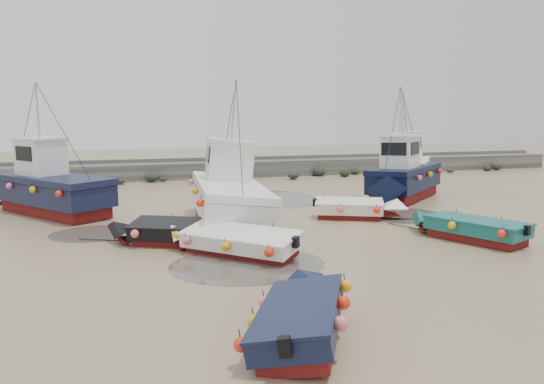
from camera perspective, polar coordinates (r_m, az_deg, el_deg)
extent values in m
plane|color=tan|center=(20.12, 6.97, -5.29)|extent=(120.00, 120.00, 0.00)
cube|color=slate|center=(40.82, -5.87, 2.42)|extent=(60.00, 2.20, 1.20)
cube|color=slate|center=(41.94, -6.22, 3.56)|extent=(60.00, 0.60, 0.25)
ellipsoid|color=black|center=(39.37, 2.31, 1.79)|extent=(0.84, 0.86, 0.51)
ellipsoid|color=black|center=(41.76, 5.08, 2.20)|extent=(0.98, 1.07, 0.72)
ellipsoid|color=black|center=(43.71, 13.33, 2.18)|extent=(0.78, 0.90, 0.59)
ellipsoid|color=black|center=(49.04, 22.13, 2.39)|extent=(0.68, 0.72, 0.52)
ellipsoid|color=black|center=(46.11, 18.60, 2.20)|extent=(0.60, 0.70, 0.31)
ellipsoid|color=black|center=(38.62, -12.80, 1.55)|extent=(0.99, 0.80, 0.58)
ellipsoid|color=black|center=(42.95, 10.91, 2.04)|extent=(0.54, 0.46, 0.30)
ellipsoid|color=black|center=(42.00, 7.77, 2.02)|extent=(0.61, 0.47, 0.46)
ellipsoid|color=black|center=(50.10, 22.99, 2.55)|extent=(0.92, 0.97, 0.58)
ellipsoid|color=black|center=(38.51, -11.63, 1.37)|extent=(0.61, 0.53, 0.32)
ellipsoid|color=black|center=(43.13, 8.99, 2.18)|extent=(0.67, 0.55, 0.43)
ellipsoid|color=black|center=(37.39, -18.92, 1.15)|extent=(1.09, 0.88, 0.72)
ellipsoid|color=black|center=(37.72, -15.98, 1.10)|extent=(0.65, 0.60, 0.37)
ellipsoid|color=black|center=(41.37, 7.84, 2.05)|extent=(0.88, 0.64, 0.62)
ellipsoid|color=black|center=(38.34, -6.49, 1.47)|extent=(0.64, 0.62, 0.48)
ellipsoid|color=black|center=(41.66, 5.21, 1.98)|extent=(0.55, 0.45, 0.29)
cylinder|color=#514941|center=(16.94, -2.66, -7.78)|extent=(4.99, 4.99, 0.01)
cylinder|color=#514941|center=(25.90, 13.94, -2.43)|extent=(4.08, 4.08, 0.01)
cylinder|color=#514941|center=(22.42, -18.26, -4.23)|extent=(3.74, 3.74, 0.01)
cylinder|color=#514941|center=(30.20, 0.22, -0.70)|extent=(5.32, 5.32, 0.01)
cube|color=maroon|center=(18.06, -3.30, -6.31)|extent=(3.49, 3.58, 0.30)
cube|color=white|center=(17.97, -3.31, -5.15)|extent=(3.84, 3.93, 0.45)
pyramid|color=white|center=(19.21, -9.29, -3.00)|extent=(1.57, 1.54, 0.90)
cube|color=brown|center=(17.93, -3.32, -4.63)|extent=(3.18, 3.27, 0.10)
cube|color=white|center=(17.91, -3.32, -4.35)|extent=(3.95, 4.04, 0.07)
cube|color=black|center=(16.92, 2.73, -5.37)|extent=(0.28, 0.28, 0.35)
cylinder|color=black|center=(20.00, -11.38, -5.37)|extent=(1.41, 1.48, 0.04)
sphere|color=red|center=(16.43, -0.19, -6.03)|extent=(0.30, 0.30, 0.30)
sphere|color=red|center=(18.27, 0.26, -4.57)|extent=(0.30, 0.30, 0.30)
sphere|color=red|center=(17.24, -4.85, -5.37)|extent=(0.30, 0.30, 0.30)
sphere|color=red|center=(19.07, -3.96, -4.05)|extent=(0.30, 0.30, 0.30)
sphere|color=red|center=(18.16, -9.05, -4.75)|extent=(0.30, 0.30, 0.30)
cube|color=maroon|center=(11.42, 3.50, -15.09)|extent=(2.72, 3.55, 0.30)
cube|color=#111834|center=(11.28, 3.51, -13.34)|extent=(3.04, 3.88, 0.45)
pyramid|color=#111834|center=(13.14, 4.63, -8.14)|extent=(1.72, 1.36, 0.90)
cube|color=brown|center=(11.22, 3.52, -12.55)|extent=(2.50, 3.23, 0.10)
cube|color=#111834|center=(11.19, 3.53, -12.12)|extent=(3.13, 3.98, 0.07)
cube|color=black|center=(9.52, 2.16, -16.41)|extent=(0.28, 0.26, 0.35)
cylinder|color=black|center=(14.28, 4.94, -10.78)|extent=(0.96, 1.79, 0.04)
sphere|color=red|center=(10.09, -2.76, -15.36)|extent=(0.30, 0.30, 0.30)
sphere|color=red|center=(10.40, 8.08, -14.71)|extent=(0.30, 0.30, 0.30)
sphere|color=red|center=(11.12, -1.42, -13.08)|extent=(0.30, 0.30, 0.30)
sphere|color=red|center=(11.45, 8.30, -12.52)|extent=(0.30, 0.30, 0.30)
sphere|color=red|center=(12.16, -0.32, -11.18)|extent=(0.30, 0.30, 0.30)
sphere|color=red|center=(12.51, 8.48, -10.70)|extent=(0.30, 0.30, 0.30)
cube|color=maroon|center=(21.40, 21.10, -4.55)|extent=(2.56, 3.59, 0.30)
cube|color=#145A59|center=(21.32, 21.15, -3.57)|extent=(2.88, 3.91, 0.45)
pyramid|color=#145A59|center=(22.31, 16.42, -1.67)|extent=(1.78, 1.29, 0.90)
cube|color=brown|center=(21.29, 21.18, -3.13)|extent=(2.36, 3.26, 0.10)
cube|color=#145A59|center=(21.27, 21.19, -2.90)|extent=(2.97, 4.01, 0.07)
cube|color=black|center=(20.50, 25.75, -3.79)|extent=(0.27, 0.25, 0.35)
cylinder|color=black|center=(22.97, 14.45, -3.72)|extent=(0.82, 1.86, 0.04)
sphere|color=red|center=(19.86, 23.46, -4.22)|extent=(0.30, 0.30, 0.30)
sphere|color=red|center=(21.91, 23.42, -3.11)|extent=(0.30, 0.30, 0.30)
sphere|color=red|center=(20.73, 18.78, -3.48)|extent=(0.30, 0.30, 0.30)
sphere|color=red|center=(22.78, 19.17, -2.48)|extent=(0.30, 0.30, 0.30)
cube|color=maroon|center=(19.71, -9.33, -5.17)|extent=(3.76, 2.75, 0.30)
cube|color=black|center=(19.63, -9.36, -4.10)|extent=(4.09, 3.07, 0.45)
pyramid|color=black|center=(20.37, -15.43, -2.55)|extent=(1.32, 1.67, 0.90)
cube|color=brown|center=(19.59, -9.37, -3.63)|extent=(3.42, 2.53, 0.10)
cube|color=black|center=(19.58, -9.37, -3.37)|extent=(4.20, 3.16, 0.07)
cube|color=black|center=(19.05, -3.65, -3.84)|extent=(0.26, 0.28, 0.35)
cylinder|color=black|center=(20.96, -17.65, -4.98)|extent=(1.80, 0.94, 0.04)
sphere|color=red|center=(18.35, -5.72, -4.55)|extent=(0.30, 0.30, 0.30)
sphere|color=red|center=(20.20, -6.52, -3.39)|extent=(0.30, 0.30, 0.30)
sphere|color=red|center=(18.80, -10.22, -4.34)|extent=(0.30, 0.30, 0.30)
sphere|color=red|center=(20.66, -10.59, -3.22)|extent=(0.30, 0.30, 0.30)
sphere|color=red|center=(19.35, -14.48, -4.11)|extent=(0.30, 0.30, 0.30)
cube|color=maroon|center=(24.64, 8.27, -2.46)|extent=(3.03, 2.24, 0.30)
cube|color=white|center=(24.57, 8.29, -1.61)|extent=(3.30, 2.52, 0.45)
pyramid|color=white|center=(24.59, 12.62, -0.65)|extent=(1.23, 1.55, 0.90)
cube|color=brown|center=(24.54, 8.30, -1.23)|extent=(2.75, 2.07, 0.10)
cube|color=white|center=(24.53, 8.30, -1.02)|extent=(3.39, 2.60, 0.07)
cube|color=black|center=(24.57, 4.64, -1.13)|extent=(0.26, 0.28, 0.35)
cylinder|color=black|center=(24.84, 14.45, -2.83)|extent=(1.83, 0.88, 0.04)
sphere|color=red|center=(25.36, 5.58, -1.01)|extent=(0.30, 0.30, 0.30)
sphere|color=red|center=(23.75, 7.36, -1.67)|extent=(0.30, 0.30, 0.30)
sphere|color=red|center=(25.36, 9.17, -1.08)|extent=(0.30, 0.30, 0.30)
sphere|color=red|center=(23.80, 11.19, -1.73)|extent=(0.30, 0.30, 0.30)
cube|color=maroon|center=(27.32, -22.30, -1.68)|extent=(5.23, 6.25, 0.55)
cube|color=#141936|center=(27.21, -22.38, -0.13)|extent=(5.78, 6.83, 0.95)
pyramid|color=#141936|center=(30.54, -26.15, 1.82)|extent=(2.75, 2.52, 1.40)
cube|color=brown|center=(27.15, -22.44, 0.95)|extent=(5.62, 6.65, 0.08)
cube|color=#141936|center=(27.13, -22.46, 1.24)|extent=(5.91, 6.98, 0.30)
cube|color=white|center=(27.83, -23.51, 3.35)|extent=(2.50, 2.59, 1.70)
cube|color=white|center=(27.78, -23.62, 5.22)|extent=(2.70, 2.79, 0.12)
cube|color=black|center=(28.71, -24.54, 3.93)|extent=(1.18, 0.85, 0.68)
cylinder|color=#B7B7B2|center=(27.76, -23.78, 8.02)|extent=(0.10, 0.10, 2.60)
cylinder|color=black|center=(31.74, -26.85, -1.11)|extent=(1.77, 2.48, 0.05)
sphere|color=#ED666D|center=(24.23, -21.90, -0.20)|extent=(0.30, 0.30, 0.30)
sphere|color=#ED666D|center=(26.51, -18.25, 0.65)|extent=(0.30, 0.30, 0.30)
sphere|color=#ED666D|center=(26.08, -24.30, 0.22)|extent=(0.30, 0.30, 0.30)
sphere|color=#ED666D|center=(28.28, -20.69, 0.98)|extent=(0.30, 0.30, 0.30)
sphere|color=#ED666D|center=(27.96, -26.38, 0.58)|extent=(0.30, 0.30, 0.30)
sphere|color=#ED666D|center=(30.10, -22.84, 1.27)|extent=(0.30, 0.30, 0.30)
cube|color=maroon|center=(22.77, -4.88, -2.96)|extent=(3.01, 7.49, 0.55)
cube|color=white|center=(22.64, -4.90, -1.10)|extent=(3.47, 8.06, 0.95)
pyramid|color=white|center=(26.94, -6.03, 1.87)|extent=(2.81, 1.69, 1.40)
cube|color=brown|center=(22.56, -4.92, 0.19)|extent=(3.34, 7.87, 0.08)
cube|color=white|center=(22.54, -4.92, 0.54)|extent=(3.54, 8.24, 0.30)
cube|color=white|center=(23.49, -5.25, 3.23)|extent=(2.07, 2.18, 1.70)
cube|color=white|center=(23.43, -5.28, 5.44)|extent=(2.24, 2.36, 0.12)
cube|color=black|center=(24.48, -5.53, 4.02)|extent=(1.59, 0.21, 0.68)
cylinder|color=#B7B7B2|center=(23.40, -5.33, 8.77)|extent=(0.10, 0.10, 2.60)
cylinder|color=black|center=(28.34, -6.21, -1.28)|extent=(0.36, 2.99, 0.05)
sphere|color=#ED666D|center=(19.39, -8.12, -1.65)|extent=(0.30, 0.30, 0.30)
sphere|color=#ED666D|center=(21.28, -0.52, -0.69)|extent=(0.30, 0.30, 0.30)
sphere|color=#ED666D|center=(22.46, -8.61, -0.32)|extent=(0.30, 0.30, 0.30)
sphere|color=#ED666D|center=(24.31, -1.92, 0.41)|extent=(0.30, 0.30, 0.30)
sphere|color=#ED666D|center=(25.54, -8.98, 0.69)|extent=(0.30, 0.30, 0.30)
cube|color=maroon|center=(30.87, 14.09, -0.25)|extent=(5.77, 5.33, 0.55)
cube|color=black|center=(30.77, 14.14, 1.14)|extent=(6.33, 5.87, 0.95)
pyramid|color=black|center=(27.20, 11.76, 1.80)|extent=(2.58, 2.68, 1.40)
cube|color=brown|center=(30.72, 14.18, 2.09)|extent=(6.16, 5.71, 0.08)
cube|color=black|center=(30.70, 14.19, 2.35)|extent=(6.46, 6.00, 0.30)
cube|color=white|center=(29.80, 13.73, 4.07)|extent=(2.57, 2.52, 1.70)
cube|color=white|center=(29.76, 13.79, 5.82)|extent=(2.77, 2.72, 0.12)
cube|color=black|center=(28.82, 13.11, 4.47)|extent=(0.93, 1.07, 0.68)
cylinder|color=#B7B7B2|center=(29.74, 13.88, 8.43)|extent=(0.10, 0.10, 2.60)
cylinder|color=black|center=(26.43, 10.83, -2.07)|extent=(2.32, 1.98, 0.05)
sphere|color=#ED666D|center=(32.80, 17.65, 2.04)|extent=(0.30, 0.30, 0.30)
sphere|color=#ED666D|center=(32.56, 12.87, 2.18)|extent=(0.30, 0.30, 0.30)
sphere|color=#ED666D|center=(30.86, 16.70, 1.72)|extent=(0.30, 0.30, 0.30)
sphere|color=#ED666D|center=(30.67, 11.62, 1.86)|extent=(0.30, 0.30, 0.30)
sphere|color=#ED666D|center=(28.92, 15.63, 1.35)|extent=(0.30, 0.30, 0.30)
sphere|color=#ED666D|center=(28.80, 10.20, 1.50)|extent=(0.30, 0.30, 0.30)
cube|color=maroon|center=(34.77, 14.50, 0.66)|extent=(5.04, 5.81, 0.55)
cube|color=silver|center=(34.68, 14.55, 1.89)|extent=(5.59, 6.36, 0.95)
pyramid|color=silver|center=(38.16, 14.97, 3.48)|extent=(2.88, 2.64, 1.40)
cube|color=brown|center=(34.63, 14.58, 2.74)|extent=(5.43, 6.19, 0.08)
cube|color=silver|center=(34.62, 14.59, 2.97)|extent=(5.71, 6.50, 0.30)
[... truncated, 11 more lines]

